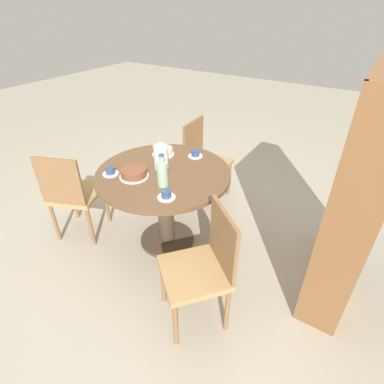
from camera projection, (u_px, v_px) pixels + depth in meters
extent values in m
plane|color=#B2A893|center=(167.00, 239.00, 2.92)|extent=(14.00, 14.00, 0.00)
cylinder|color=#473828|center=(167.00, 238.00, 2.91)|extent=(0.51, 0.51, 0.03)
cylinder|color=#473828|center=(166.00, 208.00, 2.71)|extent=(0.14, 0.14, 0.69)
cylinder|color=brown|center=(163.00, 173.00, 2.51)|extent=(1.13, 1.13, 0.04)
cylinder|color=olive|center=(215.00, 194.00, 3.22)|extent=(0.03, 0.03, 0.42)
cylinder|color=olive|center=(229.00, 179.00, 3.48)|extent=(0.03, 0.03, 0.42)
cylinder|color=olive|center=(187.00, 185.00, 3.37)|extent=(0.03, 0.03, 0.42)
cylinder|color=olive|center=(202.00, 172.00, 3.63)|extent=(0.03, 0.03, 0.42)
cube|color=tan|center=(209.00, 164.00, 3.30)|extent=(0.44, 0.44, 0.04)
cube|color=olive|center=(193.00, 140.00, 3.25)|extent=(0.40, 0.04, 0.44)
cylinder|color=olive|center=(107.00, 204.00, 3.05)|extent=(0.03, 0.03, 0.42)
cylinder|color=olive|center=(74.00, 201.00, 3.11)|extent=(0.03, 0.03, 0.42)
cylinder|color=olive|center=(91.00, 227.00, 2.76)|extent=(0.03, 0.03, 0.42)
cylinder|color=olive|center=(55.00, 222.00, 2.81)|extent=(0.03, 0.03, 0.42)
cube|color=tan|center=(77.00, 193.00, 2.80)|extent=(0.55, 0.55, 0.04)
cube|color=olive|center=(59.00, 182.00, 2.51)|extent=(0.17, 0.38, 0.44)
cylinder|color=olive|center=(163.00, 282.00, 2.22)|extent=(0.03, 0.03, 0.42)
cylinder|color=olive|center=(175.00, 324.00, 1.93)|extent=(0.03, 0.03, 0.42)
cylinder|color=olive|center=(209.00, 271.00, 2.31)|extent=(0.03, 0.03, 0.42)
cylinder|color=olive|center=(227.00, 310.00, 2.02)|extent=(0.03, 0.03, 0.42)
cube|color=tan|center=(194.00, 273.00, 1.99)|extent=(0.59, 0.59, 0.04)
cube|color=olive|center=(223.00, 240.00, 1.91)|extent=(0.28, 0.32, 0.44)
cube|color=brown|center=(345.00, 237.00, 1.70)|extent=(0.04, 0.28, 1.68)
cube|color=brown|center=(367.00, 166.00, 2.41)|extent=(0.04, 0.28, 1.68)
cube|color=brown|center=(338.00, 190.00, 2.12)|extent=(1.05, 0.02, 1.68)
cube|color=brown|center=(328.00, 277.00, 2.51)|extent=(0.98, 0.27, 0.04)
cube|color=brown|center=(338.00, 249.00, 2.33)|extent=(0.98, 0.27, 0.04)
cube|color=brown|center=(351.00, 215.00, 2.15)|extent=(0.98, 0.27, 0.04)
cube|color=brown|center=(366.00, 174.00, 1.97)|extent=(0.98, 0.27, 0.04)
cube|color=brown|center=(384.00, 125.00, 1.78)|extent=(0.98, 0.27, 0.04)
cube|color=orange|center=(324.00, 286.00, 2.25)|extent=(0.45, 0.21, 0.26)
cube|color=teal|center=(336.00, 247.00, 2.63)|extent=(0.45, 0.21, 0.21)
cube|color=#234793|center=(332.00, 262.00, 2.05)|extent=(0.36, 0.21, 0.21)
cube|color=teal|center=(347.00, 216.00, 2.49)|extent=(0.36, 0.21, 0.20)
cube|color=gold|center=(347.00, 221.00, 1.89)|extent=(0.42, 0.21, 0.21)
cube|color=#234793|center=(360.00, 182.00, 2.28)|extent=(0.42, 0.21, 0.22)
cube|color=black|center=(365.00, 172.00, 1.70)|extent=(0.43, 0.21, 0.24)
cube|color=#28703D|center=(374.00, 141.00, 2.09)|extent=(0.43, 0.21, 0.23)
cylinder|color=white|center=(161.00, 157.00, 2.51)|extent=(0.12, 0.12, 0.20)
cone|color=white|center=(160.00, 145.00, 2.45)|extent=(0.11, 0.11, 0.02)
sphere|color=white|center=(160.00, 143.00, 2.44)|extent=(0.02, 0.02, 0.02)
cylinder|color=#99C6A3|center=(163.00, 174.00, 2.27)|extent=(0.08, 0.08, 0.20)
cylinder|color=#99C6A3|center=(162.00, 159.00, 2.20)|extent=(0.04, 0.04, 0.06)
cylinder|color=#2D5184|center=(161.00, 155.00, 2.18)|extent=(0.04, 0.04, 0.01)
cylinder|color=silver|center=(134.00, 176.00, 2.43)|extent=(0.24, 0.24, 0.01)
cylinder|color=brown|center=(134.00, 172.00, 2.41)|extent=(0.21, 0.21, 0.06)
cylinder|color=silver|center=(163.00, 154.00, 2.77)|extent=(0.20, 0.20, 0.01)
cylinder|color=silver|center=(163.00, 151.00, 2.75)|extent=(0.17, 0.17, 0.06)
cylinder|color=silver|center=(166.00, 197.00, 2.17)|extent=(0.13, 0.13, 0.01)
cylinder|color=#334775|center=(166.00, 194.00, 2.16)|extent=(0.07, 0.07, 0.05)
cylinder|color=silver|center=(195.00, 156.00, 2.74)|extent=(0.13, 0.13, 0.01)
cylinder|color=#334775|center=(195.00, 153.00, 2.73)|extent=(0.07, 0.07, 0.05)
cylinder|color=silver|center=(111.00, 174.00, 2.47)|extent=(0.13, 0.13, 0.01)
cylinder|color=#334775|center=(110.00, 171.00, 2.45)|extent=(0.07, 0.07, 0.05)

